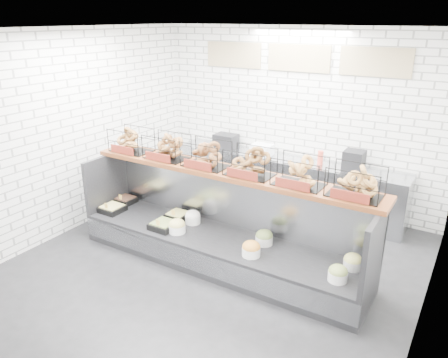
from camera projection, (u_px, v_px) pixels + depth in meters
The scene contains 5 objects.
ground at pixel (206, 273), 5.66m from camera, with size 5.50×5.50×0.00m, color black.
room_shell at pixel (231, 108), 5.42m from camera, with size 5.02×5.51×3.01m.
display_case at pixel (220, 240), 5.83m from camera, with size 4.00×0.90×1.20m.
bagel_shelf at pixel (227, 160), 5.59m from camera, with size 4.10×0.50×0.40m.
prep_counter at pixel (285, 182), 7.44m from camera, with size 4.00×0.60×1.20m.
Camera 1 is at (2.74, -4.04, 3.13)m, focal length 35.00 mm.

